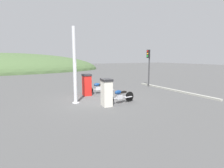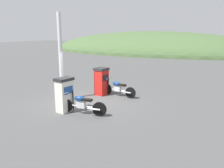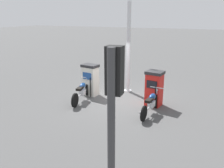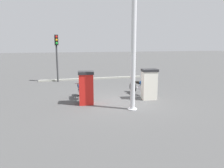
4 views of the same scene
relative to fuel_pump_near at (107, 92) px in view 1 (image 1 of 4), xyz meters
name	(u,v)px [view 1 (image 1 of 4)]	position (x,y,z in m)	size (l,w,h in m)	color
ground_plane	(97,100)	(0.09, 1.56, -0.77)	(120.00, 120.00, 0.00)	#4C4C4C
fuel_pump_near	(107,92)	(0.00, 0.00, 0.00)	(0.65, 0.82, 1.51)	silver
fuel_pump_far	(87,85)	(0.00, 3.12, 0.00)	(0.71, 0.77, 1.51)	red
motorcycle_near_pump	(119,96)	(0.85, 0.05, -0.32)	(2.14, 0.63, 0.94)	black
motorcycle_far_pump	(98,87)	(0.93, 3.28, -0.30)	(2.07, 0.56, 0.94)	black
roadside_traffic_light	(149,61)	(6.29, 4.15, 1.52)	(0.39, 0.26, 3.33)	#38383A
canopy_support_pole	(75,67)	(-1.33, 1.40, 1.34)	(0.40, 0.40, 4.37)	silver
road_edge_kerb	(172,90)	(6.68, 1.56, -0.71)	(0.27, 7.94, 0.12)	#9E9E93
distant_hill_main	(1,71)	(-6.90, 31.58, -0.77)	(38.61, 20.37, 6.98)	#476038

